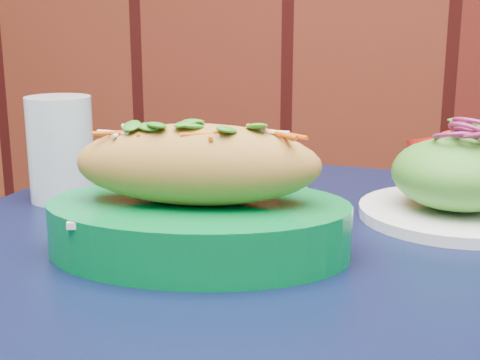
# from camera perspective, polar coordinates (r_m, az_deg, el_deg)

# --- Properties ---
(cafe_table) EXTENTS (0.90, 0.90, 0.75)m
(cafe_table) POSITION_cam_1_polar(r_m,az_deg,el_deg) (0.65, 5.28, -13.94)
(cafe_table) COLOR black
(cafe_table) RESTS_ON ground
(banh_mi_basket) EXTENTS (0.30, 0.21, 0.13)m
(banh_mi_basket) POSITION_cam_1_polar(r_m,az_deg,el_deg) (0.62, -3.62, -1.89)
(banh_mi_basket) COLOR #00712D
(banh_mi_basket) RESTS_ON cafe_table
(salad_plate) EXTENTS (0.21, 0.21, 0.11)m
(salad_plate) POSITION_cam_1_polar(r_m,az_deg,el_deg) (0.76, 18.05, -0.08)
(salad_plate) COLOR white
(salad_plate) RESTS_ON cafe_table
(water_glass) EXTENTS (0.08, 0.08, 0.12)m
(water_glass) POSITION_cam_1_polar(r_m,az_deg,el_deg) (0.83, -15.05, 2.58)
(water_glass) COLOR silver
(water_glass) RESTS_ON cafe_table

